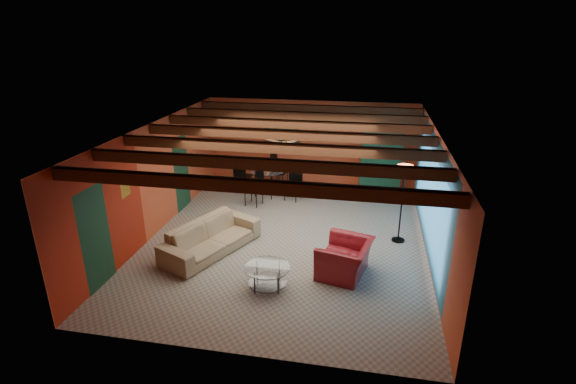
% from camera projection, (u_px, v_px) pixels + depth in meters
% --- Properties ---
extents(room, '(6.52, 8.01, 2.71)m').
position_uv_depth(room, '(287.00, 143.00, 9.76)').
color(room, gray).
rests_on(room, ground).
extents(sofa, '(1.86, 2.60, 0.71)m').
position_uv_depth(sofa, '(211.00, 237.00, 9.84)').
color(sofa, '#937E5E').
rests_on(sofa, ground).
extents(armchair, '(1.22, 1.33, 0.73)m').
position_uv_depth(armchair, '(345.00, 258.00, 8.92)').
color(armchair, maroon).
rests_on(armchair, ground).
extents(coffee_table, '(1.02, 1.02, 0.46)m').
position_uv_depth(coffee_table, '(267.00, 277.00, 8.52)').
color(coffee_table, silver).
rests_on(coffee_table, ground).
extents(dining_table, '(2.64, 2.64, 1.13)m').
position_uv_depth(dining_table, '(267.00, 178.00, 13.03)').
color(dining_table, silver).
rests_on(dining_table, ground).
extents(armoire, '(1.26, 0.79, 2.06)m').
position_uv_depth(armoire, '(381.00, 160.00, 13.15)').
color(armoire, brown).
rests_on(armoire, ground).
extents(floor_lamp, '(0.46, 0.46, 1.90)m').
position_uv_depth(floor_lamp, '(402.00, 204.00, 10.10)').
color(floor_lamp, black).
rests_on(floor_lamp, ground).
extents(ceiling_fan, '(1.50, 1.50, 0.44)m').
position_uv_depth(ceiling_fan, '(286.00, 144.00, 9.66)').
color(ceiling_fan, '#472614').
rests_on(ceiling_fan, ceiling).
extents(painting, '(1.05, 0.03, 0.65)m').
position_uv_depth(painting, '(282.00, 133.00, 13.70)').
color(painting, black).
rests_on(painting, wall_back).
extents(potted_plant, '(0.56, 0.52, 0.50)m').
position_uv_depth(potted_plant, '(384.00, 118.00, 12.69)').
color(potted_plant, '#26661E').
rests_on(potted_plant, armoire).
extents(vase, '(0.23, 0.23, 0.19)m').
position_uv_depth(vase, '(267.00, 156.00, 12.80)').
color(vase, orange).
rests_on(vase, dining_table).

